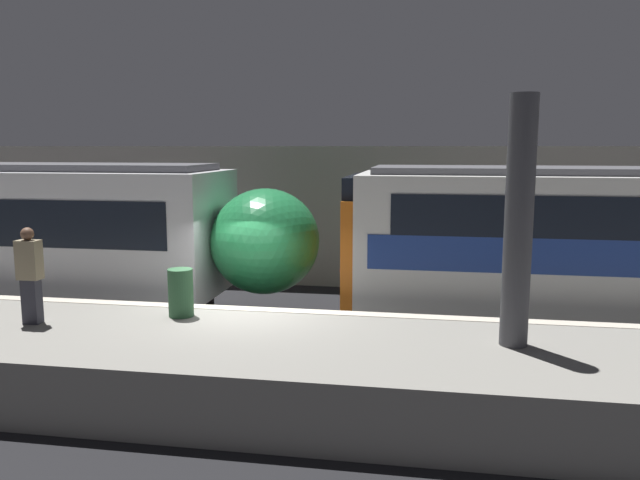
# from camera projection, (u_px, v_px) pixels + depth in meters

# --- Properties ---
(ground_plane) EXTENTS (120.00, 120.00, 0.00)m
(ground_plane) POSITION_uv_depth(u_px,v_px,m) (244.00, 359.00, 11.86)
(ground_plane) COLOR black
(platform) EXTENTS (40.00, 3.54, 1.04)m
(platform) POSITION_uv_depth(u_px,v_px,m) (212.00, 365.00, 10.06)
(platform) COLOR gray
(platform) RESTS_ON ground
(station_rear_barrier) EXTENTS (50.00, 0.15, 4.01)m
(station_rear_barrier) POSITION_uv_depth(u_px,v_px,m) (308.00, 217.00, 17.87)
(station_rear_barrier) COLOR #9E998E
(station_rear_barrier) RESTS_ON ground
(support_pillar_near) EXTENTS (0.42, 0.42, 3.74)m
(support_pillar_near) POSITION_uv_depth(u_px,v_px,m) (519.00, 222.00, 9.18)
(support_pillar_near) COLOR #47474C
(support_pillar_near) RESTS_ON platform
(person_waiting) EXTENTS (0.38, 0.24, 1.65)m
(person_waiting) POSITION_uv_depth(u_px,v_px,m) (30.00, 273.00, 10.48)
(person_waiting) COLOR #2D2D38
(person_waiting) RESTS_ON platform
(trash_bin) EXTENTS (0.44, 0.44, 0.85)m
(trash_bin) POSITION_uv_depth(u_px,v_px,m) (181.00, 293.00, 10.99)
(trash_bin) COLOR #2D5B38
(trash_bin) RESTS_ON platform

